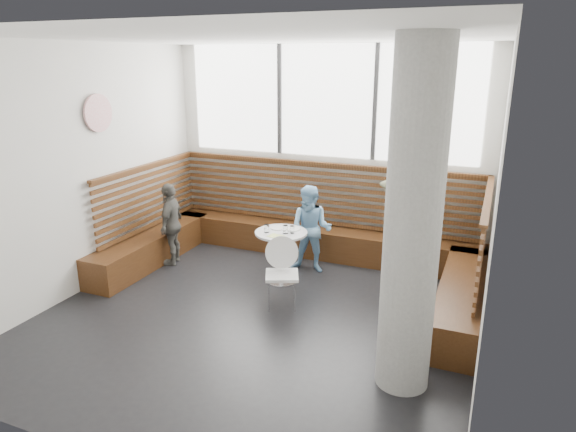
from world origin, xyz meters
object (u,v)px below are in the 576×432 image
at_px(cafe_chair, 284,267).
at_px(child_left, 171,224).
at_px(adult_man, 403,234).
at_px(concrete_column, 413,224).
at_px(child_back, 311,229).
at_px(cafe_table, 281,246).

height_order(cafe_chair, child_left, child_left).
xyz_separation_m(adult_man, child_left, (-3.41, -0.14, -0.24)).
height_order(concrete_column, adult_man, concrete_column).
bearing_deg(cafe_chair, concrete_column, -55.74).
bearing_deg(child_left, child_back, 88.94).
bearing_deg(adult_man, cafe_chair, 111.23).
distance_m(cafe_table, child_back, 0.58).
relative_size(concrete_column, child_left, 2.57).
relative_size(cafe_table, child_left, 0.59).
bearing_deg(cafe_chair, cafe_table, 92.73).
relative_size(cafe_chair, child_left, 0.70).
relative_size(cafe_chair, child_back, 0.68).
bearing_deg(concrete_column, child_back, 128.30).
bearing_deg(cafe_chair, child_back, 69.78).
bearing_deg(adult_man, concrete_column, -177.93).
bearing_deg(cafe_table, child_left, 179.77).
distance_m(adult_man, child_left, 3.42).
distance_m(cafe_table, child_left, 1.80).
xyz_separation_m(cafe_chair, child_back, (-0.07, 1.15, 0.13)).
relative_size(concrete_column, adult_man, 1.85).
relative_size(cafe_table, cafe_chair, 0.84).
distance_m(child_back, child_left, 2.10).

